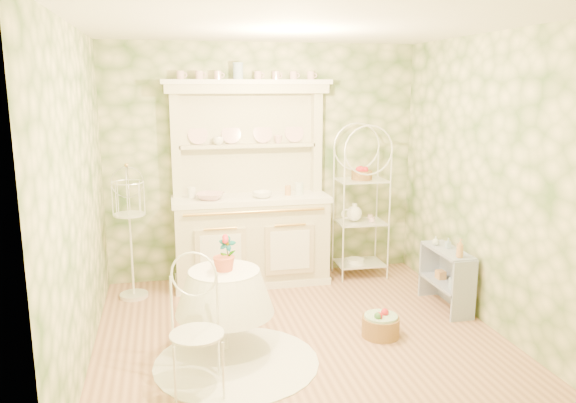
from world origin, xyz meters
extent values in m
plane|color=tan|center=(0.00, 0.00, 0.00)|extent=(3.60, 3.60, 0.00)
plane|color=white|center=(0.00, 0.00, 2.70)|extent=(3.60, 3.60, 0.00)
plane|color=beige|center=(-1.80, 0.00, 1.35)|extent=(3.60, 3.60, 0.00)
plane|color=beige|center=(1.80, 0.00, 1.35)|extent=(3.60, 3.60, 0.00)
plane|color=beige|center=(0.00, 1.80, 1.35)|extent=(3.60, 3.60, 0.00)
plane|color=beige|center=(0.00, -1.80, 1.35)|extent=(3.60, 3.60, 0.00)
cube|color=beige|center=(-0.20, 1.52, 1.15)|extent=(1.87, 0.61, 2.29)
cube|color=white|center=(1.09, 1.49, 0.92)|extent=(0.58, 0.42, 1.83)
cube|color=#97A1BC|center=(1.61, 0.36, 0.32)|extent=(0.31, 0.75, 0.63)
cylinder|color=white|center=(-0.68, -0.09, 0.37)|extent=(0.72, 0.72, 0.73)
cube|color=white|center=(-0.95, -0.71, 0.38)|extent=(0.44, 0.44, 0.76)
cube|color=white|center=(-1.51, 1.34, 0.72)|extent=(0.35, 0.35, 1.45)
cylinder|color=olive|center=(0.72, -0.13, 0.11)|extent=(0.39, 0.39, 0.22)
cylinder|color=white|center=(-0.62, -0.35, 0.01)|extent=(1.38, 1.38, 0.01)
imported|color=white|center=(-0.66, 1.44, 1.02)|extent=(0.39, 0.39, 0.07)
imported|color=white|center=(-0.09, 1.42, 1.02)|extent=(0.22, 0.22, 0.07)
imported|color=white|center=(-0.53, 1.68, 1.61)|extent=(0.12, 0.12, 0.09)
imported|color=white|center=(0.15, 1.68, 1.61)|extent=(0.10, 0.10, 0.09)
imported|color=#3F7238|center=(-0.65, -0.07, 0.85)|extent=(0.17, 0.14, 0.28)
imported|color=tan|center=(1.59, 0.09, 0.68)|extent=(0.08, 0.08, 0.18)
imported|color=#99B5D0|center=(1.64, 0.40, 0.65)|extent=(0.05, 0.05, 0.10)
imported|color=silver|center=(1.56, 0.53, 0.65)|extent=(0.08, 0.08, 0.10)
camera|label=1|loc=(-1.12, -4.57, 2.23)|focal=35.00mm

